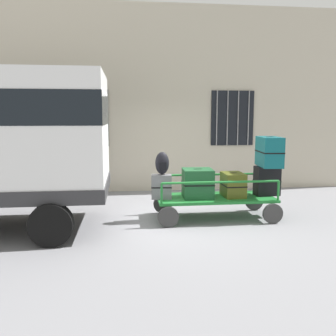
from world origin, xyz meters
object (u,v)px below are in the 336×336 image
at_px(suitcase_midright_middle, 269,152).
at_px(suitcase_midright_bottom, 267,181).
at_px(suitcase_midleft_bottom, 198,183).
at_px(suitcase_left_bottom, 162,187).
at_px(suitcase_center_bottom, 233,185).
at_px(luggage_cart, 215,200).
at_px(backpack, 162,163).

bearing_deg(suitcase_midright_middle, suitcase_midright_bottom, 90.00).
bearing_deg(suitcase_midright_bottom, suitcase_midright_middle, -90.00).
height_order(suitcase_midleft_bottom, suitcase_midright_middle, suitcase_midright_middle).
distance_m(suitcase_left_bottom, suitcase_midright_middle, 2.28).
bearing_deg(suitcase_center_bottom, suitcase_midright_bottom, 3.23).
distance_m(luggage_cart, backpack, 1.33).
height_order(luggage_cart, suitcase_left_bottom, suitcase_left_bottom).
bearing_deg(suitcase_midright_bottom, suitcase_center_bottom, -176.77).
relative_size(suitcase_left_bottom, suitcase_midright_bottom, 0.80).
bearing_deg(suitcase_midleft_bottom, suitcase_midright_middle, -1.01).
bearing_deg(suitcase_midright_middle, suitcase_midleft_bottom, 178.99).
relative_size(luggage_cart, suitcase_left_bottom, 5.02).
relative_size(suitcase_midleft_bottom, suitcase_midright_middle, 0.80).
distance_m(luggage_cart, suitcase_midright_bottom, 1.15).
relative_size(suitcase_midleft_bottom, suitcase_center_bottom, 1.07).
bearing_deg(backpack, luggage_cart, 1.49).
relative_size(suitcase_left_bottom, suitcase_midleft_bottom, 0.78).
bearing_deg(suitcase_left_bottom, suitcase_midright_bottom, 1.70).
height_order(luggage_cart, suitcase_center_bottom, suitcase_center_bottom).
xyz_separation_m(suitcase_midleft_bottom, suitcase_midright_bottom, (1.45, 0.04, 0.01)).
height_order(suitcase_midright_middle, backpack, suitcase_midright_middle).
bearing_deg(suitcase_midright_middle, backpack, 179.79).
bearing_deg(suitcase_midleft_bottom, backpack, -178.58).
xyz_separation_m(suitcase_left_bottom, suitcase_center_bottom, (1.45, 0.02, 0.00)).
height_order(suitcase_midright_bottom, backpack, backpack).
bearing_deg(suitcase_center_bottom, luggage_cart, 178.04).
height_order(suitcase_left_bottom, suitcase_midright_middle, suitcase_midright_middle).
bearing_deg(suitcase_left_bottom, suitcase_midright_middle, 0.01).
height_order(suitcase_midleft_bottom, suitcase_center_bottom, suitcase_midleft_bottom).
height_order(suitcase_left_bottom, suitcase_midright_bottom, suitcase_midright_bottom).
bearing_deg(suitcase_midright_middle, luggage_cart, 178.11).
distance_m(suitcase_center_bottom, suitcase_midright_bottom, 0.73).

